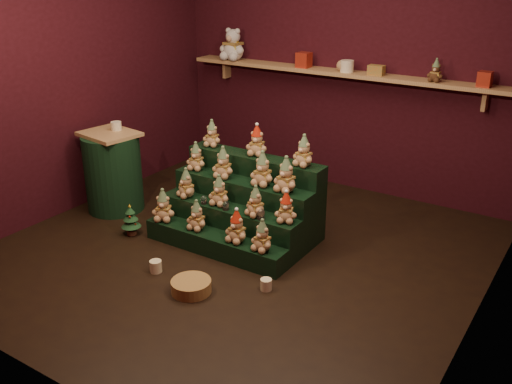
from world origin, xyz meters
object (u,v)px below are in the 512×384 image
Objects in this scene: snow_globe_b at (226,205)px; mini_christmas_tree at (131,220)px; snow_globe_c at (261,214)px; mug_left at (156,266)px; side_table at (113,172)px; snow_globe_a at (204,200)px; wicker_basket at (191,286)px; white_bear at (233,40)px; brown_bear at (436,71)px; riser_tier_front at (214,243)px; mug_right at (266,284)px.

mini_christmas_tree is at bearing -161.67° from snow_globe_b.
mug_left is (-0.59, -0.69, -0.36)m from snow_globe_c.
snow_globe_c is at bearing 6.32° from side_table.
snow_globe_a is 0.24× the size of wicker_basket.
white_bear is at bearing 130.42° from snow_globe_c.
snow_globe_c is 0.98m from mug_left.
side_table is 3.88× the size of brown_bear.
wicker_basket is at bearing -109.43° from brown_bear.
mug_left is 0.22× the size of white_bear.
riser_tier_front is 14.73× the size of snow_globe_c.
wicker_basket is (1.11, -0.48, -0.10)m from mini_christmas_tree.
snow_globe_b is 0.84× the size of snow_globe_c.
snow_globe_c is at bearing -0.00° from snow_globe_a.
side_table is at bearing 167.13° from mug_right.
mug_left is at bearing -88.17° from snow_globe_a.
mini_christmas_tree is at bearing -155.40° from snow_globe_a.
snow_globe_a is at bearing 120.92° from wicker_basket.
side_table is 1.91m from wicker_basket.
riser_tier_front is 1.49m from side_table.
mug_left is at bearing -30.89° from mini_christmas_tree.
side_table is 8.16× the size of mug_left.
snow_globe_b is 1.46m from side_table.
snow_globe_a is 2.53m from brown_bear.
side_table is 2.61× the size of wicker_basket.
white_bear reaches higher than mug_left.
riser_tier_front is 0.66m from wicker_basket.
riser_tier_front is 18.32× the size of snow_globe_a.
snow_globe_c is 0.12× the size of side_table.
riser_tier_front is at bearing -58.87° from white_bear.
snow_globe_c is 1.03× the size of mug_right.
mug_left is 0.95m from mug_right.
riser_tier_front is 2.67m from brown_bear.
mini_christmas_tree is at bearing -171.23° from riser_tier_front.
snow_globe_c reaches higher than snow_globe_b.
brown_bear reaches higher than snow_globe_b.
side_table is at bearing 171.29° from riser_tier_front.
mug_left is 0.32× the size of wicker_basket.
brown_bear is at bearing 51.62° from snow_globe_a.
mug_left is (0.02, -0.69, -0.35)m from snow_globe_a.
wicker_basket is at bearing -143.84° from mug_right.
side_table is at bearing 177.13° from snow_globe_a.
snow_globe_a is at bearing 145.10° from riser_tier_front.
mini_christmas_tree is 0.69× the size of white_bear.
white_bear is at bearing 123.02° from snow_globe_b.
side_table is 2.23m from mug_right.
wicker_basket is at bearing -74.26° from snow_globe_b.
wicker_basket is (0.46, -0.78, -0.35)m from snow_globe_a.
snow_globe_b is at bearing 18.33° from mini_christmas_tree.
brown_bear reaches higher than side_table.
white_bear reaches higher than brown_bear.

